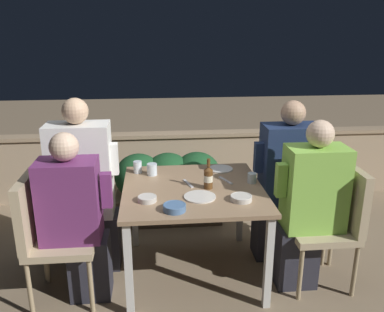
{
  "coord_description": "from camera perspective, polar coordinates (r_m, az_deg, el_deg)",
  "views": [
    {
      "loc": [
        -0.27,
        -2.76,
        1.87
      ],
      "look_at": [
        0.0,
        0.08,
        0.94
      ],
      "focal_mm": 38.0,
      "sensor_mm": 36.0,
      "label": 1
    }
  ],
  "objects": [
    {
      "name": "person_white_polo",
      "position": [
        3.21,
        -14.68,
        -4.23
      ],
      "size": [
        0.52,
        0.26,
        1.37
      ],
      "color": "#282833",
      "rests_on": "ground_plane"
    },
    {
      "name": "person_purple_stripe",
      "position": [
        2.9,
        -15.92,
        -8.39
      ],
      "size": [
        0.48,
        0.26,
        1.21
      ],
      "color": "#282833",
      "rests_on": "ground_plane"
    },
    {
      "name": "potted_plant",
      "position": [
        4.14,
        17.3,
        -2.46
      ],
      "size": [
        0.41,
        0.41,
        0.77
      ],
      "color": "#B2A899",
      "rests_on": "ground_plane"
    },
    {
      "name": "ground_plane",
      "position": [
        3.35,
        0.13,
        -15.91
      ],
      "size": [
        16.0,
        16.0,
        0.0
      ],
      "primitive_type": "plane",
      "color": "#847056"
    },
    {
      "name": "glass_cup_2",
      "position": [
        3.11,
        8.41,
        -3.07
      ],
      "size": [
        0.07,
        0.07,
        0.08
      ],
      "color": "silver",
      "rests_on": "dining_table"
    },
    {
      "name": "chair_left_far",
      "position": [
        3.3,
        -17.97,
        -6.53
      ],
      "size": [
        0.46,
        0.46,
        0.91
      ],
      "color": "tan",
      "rests_on": "ground_plane"
    },
    {
      "name": "bowl_1",
      "position": [
        2.8,
        6.92,
        -5.82
      ],
      "size": [
        0.15,
        0.15,
        0.04
      ],
      "color": "beige",
      "rests_on": "dining_table"
    },
    {
      "name": "bowl_2",
      "position": [
        2.64,
        -2.47,
        -7.18
      ],
      "size": [
        0.15,
        0.15,
        0.04
      ],
      "color": "#4C709E",
      "rests_on": "dining_table"
    },
    {
      "name": "dining_table",
      "position": [
        3.04,
        0.14,
        -5.83
      ],
      "size": [
        1.03,
        1.02,
        0.72
      ],
      "color": "#937556",
      "rests_on": "ground_plane"
    },
    {
      "name": "plate_0",
      "position": [
        2.84,
        1.11,
        -5.74
      ],
      "size": [
        0.22,
        0.22,
        0.01
      ],
      "color": "silver",
      "rests_on": "dining_table"
    },
    {
      "name": "fork_0",
      "position": [
        3.07,
        -0.55,
        -3.87
      ],
      "size": [
        0.07,
        0.17,
        0.01
      ],
      "color": "silver",
      "rests_on": "dining_table"
    },
    {
      "name": "glass_cup_0",
      "position": [
        3.25,
        -5.63,
        -1.88
      ],
      "size": [
        0.08,
        0.08,
        0.09
      ],
      "color": "silver",
      "rests_on": "dining_table"
    },
    {
      "name": "bowl_0",
      "position": [
        2.79,
        -6.3,
        -5.93
      ],
      "size": [
        0.13,
        0.13,
        0.04
      ],
      "color": "beige",
      "rests_on": "dining_table"
    },
    {
      "name": "planter_hedge",
      "position": [
        3.97,
        -3.36,
        -3.93
      ],
      "size": [
        1.02,
        0.47,
        0.69
      ],
      "color": "brown",
      "rests_on": "ground_plane"
    },
    {
      "name": "parapet_wall",
      "position": [
        4.52,
        -1.7,
        -1.22
      ],
      "size": [
        9.0,
        0.18,
        0.75
      ],
      "color": "tan",
      "rests_on": "ground_plane"
    },
    {
      "name": "beer_bottle",
      "position": [
        2.96,
        2.31,
        -2.98
      ],
      "size": [
        0.07,
        0.07,
        0.23
      ],
      "color": "brown",
      "rests_on": "dining_table"
    },
    {
      "name": "fork_1",
      "position": [
        3.14,
        4.74,
        -3.43
      ],
      "size": [
        0.09,
        0.16,
        0.01
      ],
      "color": "silver",
      "rests_on": "dining_table"
    },
    {
      "name": "glass_cup_1",
      "position": [
        3.31,
        -7.64,
        -1.55
      ],
      "size": [
        0.07,
        0.07,
        0.1
      ],
      "color": "silver",
      "rests_on": "dining_table"
    },
    {
      "name": "person_navy_jumper",
      "position": [
        3.36,
        12.81,
        -3.53
      ],
      "size": [
        0.51,
        0.26,
        1.32
      ],
      "color": "#282833",
      "rests_on": "ground_plane"
    },
    {
      "name": "chair_right_far",
      "position": [
        3.47,
        15.9,
        -5.12
      ],
      "size": [
        0.46,
        0.46,
        0.91
      ],
      "color": "tan",
      "rests_on": "ground_plane"
    },
    {
      "name": "chair_right_near",
      "position": [
        3.15,
        19.44,
        -7.86
      ],
      "size": [
        0.46,
        0.46,
        0.91
      ],
      "color": "tan",
      "rests_on": "ground_plane"
    },
    {
      "name": "person_green_blouse",
      "position": [
        3.04,
        16.05,
        -6.73
      ],
      "size": [
        0.5,
        0.26,
        1.26
      ],
      "color": "#282833",
      "rests_on": "ground_plane"
    },
    {
      "name": "plate_1",
      "position": [
        3.38,
        4.02,
        -1.81
      ],
      "size": [
        0.2,
        0.2,
        0.01
      ],
      "color": "white",
      "rests_on": "dining_table"
    },
    {
      "name": "chair_left_near",
      "position": [
        2.98,
        -19.79,
        -9.48
      ],
      "size": [
        0.46,
        0.46,
        0.91
      ],
      "color": "tan",
      "rests_on": "ground_plane"
    }
  ]
}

